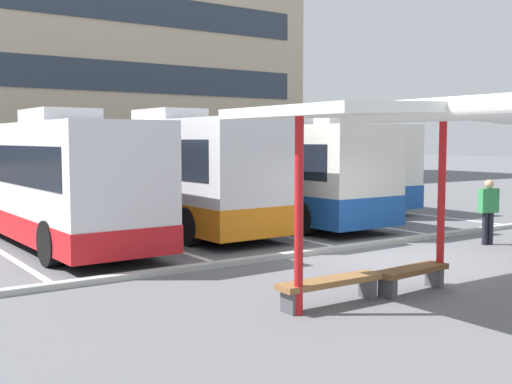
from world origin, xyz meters
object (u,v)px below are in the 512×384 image
object	(u,v)px
waiting_shelter_0	(390,115)
coach_bus_1	(147,172)
coach_bus_0	(44,180)
coach_bus_3	(304,165)
bench_0	(330,285)
waiting_passenger_0	(488,207)
bench_1	(412,274)
coach_bus_2	(248,171)

from	to	relation	value
waiting_shelter_0	coach_bus_1	bearing A→B (deg)	85.14
coach_bus_0	coach_bus_3	world-z (taller)	coach_bus_3
coach_bus_0	bench_0	distance (m)	9.99
coach_bus_3	bench_0	distance (m)	15.76
waiting_passenger_0	bench_1	bearing A→B (deg)	-157.04
coach_bus_2	bench_0	size ratio (longest dim) A/B	6.13
coach_bus_1	coach_bus_2	size ratio (longest dim) A/B	1.03
coach_bus_2	waiting_passenger_0	world-z (taller)	coach_bus_2
waiting_shelter_0	bench_0	distance (m)	2.96
coach_bus_2	waiting_passenger_0	distance (m)	8.65
bench_0	bench_1	bearing A→B (deg)	-4.77
waiting_shelter_0	waiting_passenger_0	distance (m)	7.29
coach_bus_2	waiting_passenger_0	size ratio (longest dim) A/B	7.17
coach_bus_0	bench_1	distance (m)	10.61
coach_bus_0	bench_0	xyz separation A→B (m)	(1.80, -9.74, -1.29)
coach_bus_1	bench_1	size ratio (longest dim) A/B	7.51
waiting_passenger_0	bench_0	bearing A→B (deg)	-163.32
coach_bus_3	coach_bus_0	bearing A→B (deg)	-166.51
coach_bus_1	bench_1	world-z (taller)	coach_bus_1
coach_bus_2	coach_bus_3	world-z (taller)	coach_bus_3
coach_bus_1	coach_bus_2	bearing A→B (deg)	-7.18
waiting_shelter_0	bench_1	distance (m)	2.95
coach_bus_2	bench_0	world-z (taller)	coach_bus_2
waiting_shelter_0	bench_0	bearing A→B (deg)	155.49
bench_0	coach_bus_0	bearing A→B (deg)	100.46
bench_0	bench_1	distance (m)	1.81
waiting_shelter_0	bench_0	world-z (taller)	waiting_shelter_0
coach_bus_3	bench_0	size ratio (longest dim) A/B	5.25
coach_bus_0	coach_bus_3	bearing A→B (deg)	13.49
coach_bus_1	bench_1	xyz separation A→B (m)	(-0.08, -11.25, -1.35)
coach_bus_2	coach_bus_3	distance (m)	4.42
bench_0	waiting_passenger_0	bearing A→B (deg)	16.68
coach_bus_0	waiting_passenger_0	distance (m)	11.88
coach_bus_2	bench_1	bearing A→B (deg)	-109.09
coach_bus_0	coach_bus_1	bearing A→B (deg)	20.29
bench_0	bench_1	size ratio (longest dim) A/B	1.19
coach_bus_3	waiting_shelter_0	distance (m)	15.58
waiting_shelter_0	coach_bus_0	bearing A→B (deg)	104.89
waiting_shelter_0	bench_1	world-z (taller)	waiting_shelter_0
coach_bus_1	bench_0	xyz separation A→B (m)	(-1.88, -11.10, -1.34)
coach_bus_0	coach_bus_2	world-z (taller)	coach_bus_2
coach_bus_1	coach_bus_3	distance (m)	7.80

